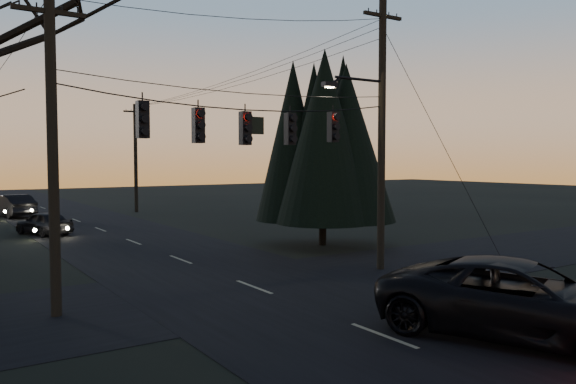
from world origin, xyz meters
TOP-DOWN VIEW (x-y plane):
  - main_road at (0.00, 20.00)m, footprint 8.00×120.00m
  - cross_road at (0.00, 10.00)m, footprint 60.00×7.00m
  - utility_pole_right at (5.50, 10.00)m, footprint 5.00×0.30m
  - utility_pole_left at (-6.00, 10.00)m, footprint 1.80×0.30m
  - utility_pole_far_r at (5.50, 38.00)m, footprint 1.80×0.30m
  - span_signal_assembly at (-0.24, 10.00)m, footprint 11.50×0.44m
  - evergreen_right at (7.34, 16.04)m, footprint 4.89×4.89m
  - suv_near at (2.52, 2.14)m, footprint 5.22×7.06m
  - sedan_oncoming_a at (-3.20, 27.37)m, footprint 2.75×4.13m
  - sedan_oncoming_b at (-3.20, 39.04)m, footprint 2.63×5.13m

SIDE VIEW (x-z plane):
  - utility_pole_right at x=5.50m, z-range -5.00..5.00m
  - utility_pole_left at x=-6.00m, z-range -4.25..4.25m
  - utility_pole_far_r at x=5.50m, z-range -4.25..4.25m
  - cross_road at x=0.00m, z-range 0.00..0.02m
  - main_road at x=0.00m, z-range 0.00..0.02m
  - sedan_oncoming_a at x=-3.20m, z-range 0.00..1.31m
  - sedan_oncoming_b at x=-3.20m, z-range 0.00..1.61m
  - suv_near at x=2.52m, z-range 0.00..1.78m
  - evergreen_right at x=7.34m, z-range 0.60..8.82m
  - span_signal_assembly at x=-0.24m, z-range 4.36..6.02m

